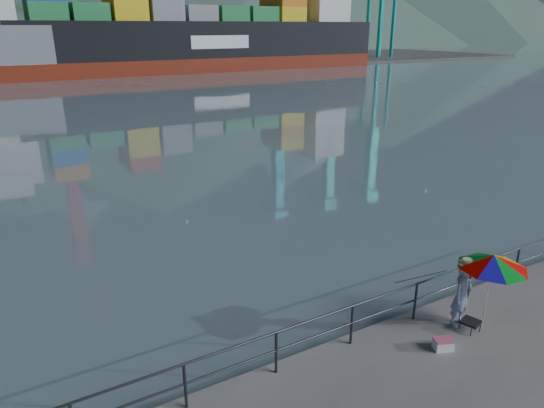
# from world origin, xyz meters

# --- Properties ---
(harbor_water) EXTENTS (500.00, 280.00, 0.00)m
(harbor_water) POSITION_xyz_m (0.00, 130.00, 0.00)
(harbor_water) COLOR slate
(harbor_water) RESTS_ON ground
(far_dock) EXTENTS (200.00, 40.00, 0.40)m
(far_dock) POSITION_xyz_m (10.00, 93.00, 0.00)
(far_dock) COLOR #514F4C
(far_dock) RESTS_ON ground
(guardrail) EXTENTS (22.00, 0.06, 1.03)m
(guardrail) POSITION_xyz_m (0.00, 1.70, 0.52)
(guardrail) COLOR #2D3033
(guardrail) RESTS_ON ground
(container_stacks) EXTENTS (58.00, 8.40, 7.80)m
(container_stacks) POSITION_xyz_m (32.60, 93.64, 3.10)
(container_stacks) COLOR yellow
(container_stacks) RESTS_ON ground
(fisherman) EXTENTS (0.65, 0.47, 1.64)m
(fisherman) POSITION_xyz_m (3.78, 0.99, 0.82)
(fisherman) COLOR #31558B
(fisherman) RESTS_ON ground
(beach_umbrella) EXTENTS (1.95, 1.95, 1.96)m
(beach_umbrella) POSITION_xyz_m (4.18, 0.60, 1.79)
(beach_umbrella) COLOR white
(beach_umbrella) RESTS_ON ground
(folding_stool) EXTENTS (0.50, 0.50, 0.27)m
(folding_stool) POSITION_xyz_m (3.81, 0.66, 0.14)
(folding_stool) COLOR black
(folding_stool) RESTS_ON ground
(cooler_bag) EXTENTS (0.48, 0.41, 0.24)m
(cooler_bag) POSITION_xyz_m (2.68, 0.48, 0.12)
(cooler_bag) COLOR white
(cooler_bag) RESTS_ON ground
(fishing_rod) EXTENTS (0.24, 1.82, 1.29)m
(fishing_rod) POSITION_xyz_m (3.42, 2.04, 0.00)
(fishing_rod) COLOR black
(fishing_rod) RESTS_ON ground
(container_ship) EXTENTS (61.37, 10.23, 18.10)m
(container_ship) POSITION_xyz_m (29.99, 74.22, 5.82)
(container_ship) COLOR maroon
(container_ship) RESTS_ON ground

